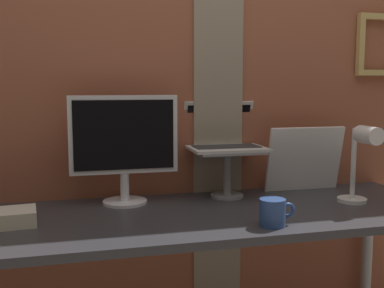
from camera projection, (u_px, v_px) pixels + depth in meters
The scene contains 9 objects.
brick_wall_back at pixel (201, 76), 2.11m from camera, with size 3.69×0.16×2.50m.
desk at pixel (198, 230), 1.78m from camera, with size 2.00×0.66×0.73m.
monitor at pixel (124, 140), 1.87m from camera, with size 0.43×0.18×0.44m.
laptop_stand at pixel (227, 165), 2.00m from camera, with size 0.28×0.22×0.21m.
laptop at pixel (223, 136), 2.05m from camera, with size 0.32×0.29×0.20m.
whiteboard_panel at pixel (305, 159), 2.12m from camera, with size 0.36×0.02×0.30m, color white.
desk_lamp at pixel (362, 156), 1.86m from camera, with size 0.12×0.20×0.32m.
coffee_mug at pixel (273, 212), 1.59m from camera, with size 0.13×0.09×0.09m.
paper_clutter_stack at pixel (6, 218), 1.60m from camera, with size 0.20×0.14×0.05m, color silver.
Camera 1 is at (-0.57, -1.65, 1.21)m, focal length 43.61 mm.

